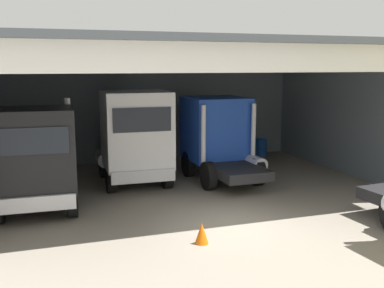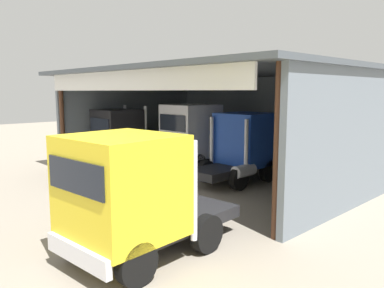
{
  "view_description": "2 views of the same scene",
  "coord_description": "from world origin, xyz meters",
  "px_view_note": "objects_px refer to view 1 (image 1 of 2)",
  "views": [
    {
      "loc": [
        -5.11,
        -11.69,
        4.57
      ],
      "look_at": [
        0.0,
        3.43,
        1.81
      ],
      "focal_mm": 42.62,
      "sensor_mm": 36.0,
      "label": 1
    },
    {
      "loc": [
        13.12,
        -9.05,
        4.35
      ],
      "look_at": [
        0.0,
        3.43,
        1.81
      ],
      "focal_mm": 35.36,
      "sensor_mm": 36.0,
      "label": 2
    }
  ],
  "objects_px": {
    "tool_cart": "(228,149)",
    "truck_white_right_bay": "(134,136)",
    "truck_black_center_bay": "(34,159)",
    "truck_blue_center_left_bay": "(219,136)",
    "oil_drum": "(261,147)",
    "traffic_cone": "(202,233)"
  },
  "relations": [
    {
      "from": "truck_black_center_bay",
      "to": "tool_cart",
      "type": "distance_m",
      "value": 10.71
    },
    {
      "from": "oil_drum",
      "to": "traffic_cone",
      "type": "relative_size",
      "value": 1.53
    },
    {
      "from": "oil_drum",
      "to": "truck_blue_center_left_bay",
      "type": "bearing_deg",
      "value": -135.75
    },
    {
      "from": "truck_black_center_bay",
      "to": "tool_cart",
      "type": "bearing_deg",
      "value": -145.45
    },
    {
      "from": "truck_blue_center_left_bay",
      "to": "traffic_cone",
      "type": "distance_m",
      "value": 7.12
    },
    {
      "from": "truck_white_right_bay",
      "to": "traffic_cone",
      "type": "bearing_deg",
      "value": 95.59
    },
    {
      "from": "truck_black_center_bay",
      "to": "truck_blue_center_left_bay",
      "type": "xyz_separation_m",
      "value": [
        7.06,
        2.26,
        0.01
      ]
    },
    {
      "from": "tool_cart",
      "to": "truck_white_right_bay",
      "type": "bearing_deg",
      "value": -147.46
    },
    {
      "from": "tool_cart",
      "to": "traffic_cone",
      "type": "xyz_separation_m",
      "value": [
        -4.9,
        -9.75,
        -0.22
      ]
    },
    {
      "from": "oil_drum",
      "to": "traffic_cone",
      "type": "distance_m",
      "value": 12.21
    },
    {
      "from": "oil_drum",
      "to": "tool_cart",
      "type": "distance_m",
      "value": 2.0
    },
    {
      "from": "truck_white_right_bay",
      "to": "traffic_cone",
      "type": "height_order",
      "value": "truck_white_right_bay"
    },
    {
      "from": "truck_white_right_bay",
      "to": "traffic_cone",
      "type": "distance_m",
      "value": 6.57
    },
    {
      "from": "truck_white_right_bay",
      "to": "truck_blue_center_left_bay",
      "type": "height_order",
      "value": "truck_white_right_bay"
    },
    {
      "from": "truck_white_right_bay",
      "to": "oil_drum",
      "type": "bearing_deg",
      "value": -151.28
    },
    {
      "from": "truck_blue_center_left_bay",
      "to": "traffic_cone",
      "type": "xyz_separation_m",
      "value": [
        -2.99,
        -6.29,
        -1.46
      ]
    },
    {
      "from": "truck_black_center_bay",
      "to": "traffic_cone",
      "type": "bearing_deg",
      "value": 137.29
    },
    {
      "from": "truck_white_right_bay",
      "to": "tool_cart",
      "type": "bearing_deg",
      "value": -145.8
    },
    {
      "from": "truck_blue_center_left_bay",
      "to": "oil_drum",
      "type": "relative_size",
      "value": 5.51
    },
    {
      "from": "truck_blue_center_left_bay",
      "to": "truck_white_right_bay",
      "type": "bearing_deg",
      "value": 178.24
    },
    {
      "from": "tool_cart",
      "to": "traffic_cone",
      "type": "height_order",
      "value": "tool_cart"
    },
    {
      "from": "truck_black_center_bay",
      "to": "traffic_cone",
      "type": "relative_size",
      "value": 8.32
    }
  ]
}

